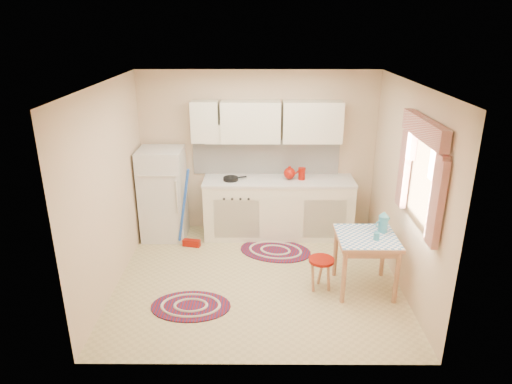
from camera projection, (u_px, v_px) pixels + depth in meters
room_shell at (270, 156)px, 5.63m from camera, size 3.64×3.60×2.52m
fridge at (163, 194)px, 6.90m from camera, size 0.65×0.60×1.40m
broom at (190, 209)px, 6.61m from camera, size 0.30×0.18×1.20m
base_cabinets at (278, 209)px, 7.03m from camera, size 2.25×0.60×0.88m
countertop at (279, 181)px, 6.87m from camera, size 2.27×0.62×0.04m
frying_pan at (231, 179)px, 6.81m from camera, size 0.29×0.29×0.05m
red_kettle at (290, 173)px, 6.83m from camera, size 0.23×0.22×0.19m
red_canister at (302, 174)px, 6.83m from camera, size 0.12×0.12×0.16m
table at (365, 263)px, 5.62m from camera, size 0.72×0.72×0.72m
stool at (321, 274)px, 5.67m from camera, size 0.36×0.36×0.42m
coffee_pot at (383, 222)px, 5.56m from camera, size 0.18×0.16×0.29m
mug at (376, 236)px, 5.39m from camera, size 0.09×0.09×0.10m
rug_center at (275, 251)px, 6.66m from camera, size 1.18×0.93×0.02m
rug_left at (191, 306)px, 5.37m from camera, size 0.95×0.64×0.02m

